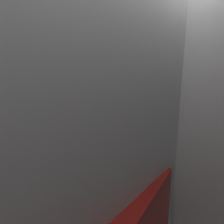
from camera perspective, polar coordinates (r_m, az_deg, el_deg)
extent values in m
cube|color=#9E9B96|center=(3.55, 9.70, -18.00)|extent=(24.00, 2.80, 0.13)
cube|color=beige|center=(5.63, 23.42, 19.65)|extent=(24.00, 0.30, 5.40)
cylinder|color=gray|center=(2.44, 0.00, -15.56)|extent=(0.05, 0.05, 1.11)
cube|color=slate|center=(2.21, 0.00, 0.91)|extent=(0.15, 0.12, 0.29)
cube|color=gray|center=(2.15, -1.02, 1.23)|extent=(0.08, 0.01, 0.10)
cylinder|color=slate|center=(2.18, 0.00, 5.99)|extent=(0.19, 0.10, 0.19)
cylinder|color=black|center=(2.30, -7.76, -28.24)|extent=(0.68, 0.25, 0.67)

